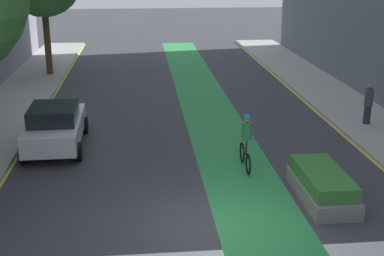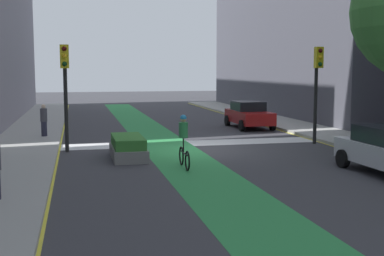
{
  "view_description": "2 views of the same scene",
  "coord_description": "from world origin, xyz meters",
  "px_view_note": "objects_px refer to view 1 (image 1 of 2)",
  "views": [
    {
      "loc": [
        -1.69,
        -11.77,
        6.51
      ],
      "look_at": [
        -0.11,
        4.11,
        1.32
      ],
      "focal_mm": 49.25,
      "sensor_mm": 36.0,
      "label": 1
    },
    {
      "loc": [
        5.2,
        20.9,
        3.4
      ],
      "look_at": [
        0.72,
        1.25,
        1.1
      ],
      "focal_mm": 47.53,
      "sensor_mm": 36.0,
      "label": 2
    }
  ],
  "objects_px": {
    "car_white_left_far": "(55,126)",
    "cyclist_in_lane": "(246,140)",
    "median_planter": "(322,186)",
    "pedestrian_sidewalk_right_b": "(368,104)"
  },
  "relations": [
    {
      "from": "car_white_left_far",
      "to": "cyclist_in_lane",
      "type": "bearing_deg",
      "value": -22.88
    },
    {
      "from": "cyclist_in_lane",
      "to": "median_planter",
      "type": "bearing_deg",
      "value": -54.32
    },
    {
      "from": "car_white_left_far",
      "to": "median_planter",
      "type": "bearing_deg",
      "value": -32.14
    },
    {
      "from": "cyclist_in_lane",
      "to": "pedestrian_sidewalk_right_b",
      "type": "height_order",
      "value": "cyclist_in_lane"
    },
    {
      "from": "cyclist_in_lane",
      "to": "median_planter",
      "type": "xyz_separation_m",
      "value": [
        1.71,
        -2.39,
        -0.57
      ]
    },
    {
      "from": "cyclist_in_lane",
      "to": "median_planter",
      "type": "relative_size",
      "value": 0.63
    },
    {
      "from": "car_white_left_far",
      "to": "pedestrian_sidewalk_right_b",
      "type": "relative_size",
      "value": 2.59
    },
    {
      "from": "car_white_left_far",
      "to": "cyclist_in_lane",
      "type": "relative_size",
      "value": 2.28
    },
    {
      "from": "pedestrian_sidewalk_right_b",
      "to": "median_planter",
      "type": "height_order",
      "value": "pedestrian_sidewalk_right_b"
    },
    {
      "from": "median_planter",
      "to": "cyclist_in_lane",
      "type": "bearing_deg",
      "value": 125.68
    }
  ]
}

